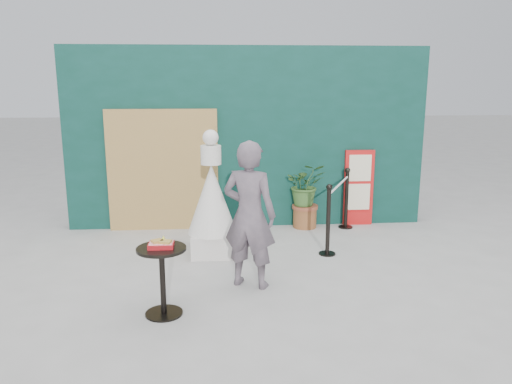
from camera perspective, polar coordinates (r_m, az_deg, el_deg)
name	(u,v)px	position (r m, az deg, el deg)	size (l,w,h in m)	color
ground	(264,301)	(5.79, 0.94, -12.33)	(60.00, 60.00, 0.00)	#ADAAA5
back_wall	(247,138)	(8.45, -1.02, 6.20)	(6.00, 0.30, 3.00)	#0B3229
bamboo_fence	(163,170)	(8.34, -10.57, 2.44)	(1.80, 0.08, 2.00)	tan
woman	(249,215)	(5.91, -0.75, -2.63)	(0.65, 0.43, 1.78)	slate
menu_board	(359,188)	(8.71, 11.65, 0.47)	(0.50, 0.07, 1.30)	red
statue	(212,205)	(7.06, -5.06, -1.47)	(0.70, 0.70, 1.79)	silver
cafe_table	(162,270)	(5.38, -10.67, -8.79)	(0.52, 0.52, 0.75)	black
food_basket	(161,244)	(5.29, -10.77, -5.86)	(0.26, 0.19, 0.11)	#B41319
planter	(305,190)	(8.41, 5.65, 0.19)	(0.65, 0.57, 1.11)	brown
stanchion_barrier	(338,209)	(7.83, 9.36, -1.96)	(0.84, 1.54, 1.03)	black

